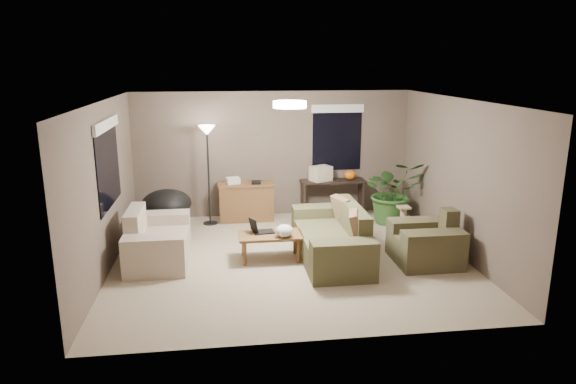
{
  "coord_description": "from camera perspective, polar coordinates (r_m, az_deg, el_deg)",
  "views": [
    {
      "loc": [
        -1.03,
        -7.61,
        3.06
      ],
      "look_at": [
        0.0,
        0.2,
        1.05
      ],
      "focal_mm": 32.0,
      "sensor_mm": 36.0,
      "label": 1
    }
  ],
  "objects": [
    {
      "name": "room_shell",
      "position": [
        7.89,
        0.19,
        1.05
      ],
      "size": [
        5.5,
        5.5,
        5.5
      ],
      "color": "tan",
      "rests_on": "ground"
    },
    {
      "name": "ceiling_fixture",
      "position": [
        7.71,
        0.2,
        9.69
      ],
      "size": [
        0.5,
        0.5,
        0.1
      ],
      "primitive_type": "cylinder",
      "color": "white",
      "rests_on": "room_shell"
    },
    {
      "name": "laptop",
      "position": [
        8.17,
        -3.21,
        -4.12
      ],
      "size": [
        0.42,
        0.27,
        0.24
      ],
      "color": "black",
      "rests_on": "coffee_table"
    },
    {
      "name": "window_back",
      "position": [
        10.43,
        5.5,
        7.24
      ],
      "size": [
        1.06,
        0.05,
        1.33
      ],
      "color": "black",
      "rests_on": "room_shell"
    },
    {
      "name": "window_left",
      "position": [
        8.19,
        -19.43,
        4.53
      ],
      "size": [
        0.05,
        1.56,
        1.33
      ],
      "color": "black",
      "rests_on": "room_shell"
    },
    {
      "name": "plastic_bag",
      "position": [
        7.96,
        -0.42,
        -4.33
      ],
      "size": [
        0.34,
        0.32,
        0.2
      ],
      "primitive_type": "ellipsoid",
      "rotation": [
        0.0,
        0.0,
        -0.28
      ],
      "color": "white",
      "rests_on": "coffee_table"
    },
    {
      "name": "cat_scratching_post",
      "position": [
        9.64,
        12.65,
        -3.21
      ],
      "size": [
        0.32,
        0.32,
        0.5
      ],
      "color": "tan",
      "rests_on": "ground"
    },
    {
      "name": "coffee_table",
      "position": [
        8.13,
        -1.96,
        -5.11
      ],
      "size": [
        1.0,
        0.55,
        0.42
      ],
      "color": "brown",
      "rests_on": "ground"
    },
    {
      "name": "pumpkin",
      "position": [
        10.37,
        6.91,
        1.89
      ],
      "size": [
        0.27,
        0.27,
        0.19
      ],
      "primitive_type": "ellipsoid",
      "rotation": [
        0.0,
        0.0,
        -0.18
      ],
      "color": "orange",
      "rests_on": "console_table"
    },
    {
      "name": "main_sofa",
      "position": [
        8.26,
        5.0,
        -5.31
      ],
      "size": [
        0.95,
        2.2,
        0.85
      ],
      "color": "brown",
      "rests_on": "ground"
    },
    {
      "name": "desk_papers",
      "position": [
        10.03,
        -5.58,
        1.24
      ],
      "size": [
        0.69,
        0.29,
        0.12
      ],
      "color": "silver",
      "rests_on": "desk"
    },
    {
      "name": "throw_pillows",
      "position": [
        8.21,
        6.8,
        -2.87
      ],
      "size": [
        0.36,
        1.4,
        0.47
      ],
      "color": "#8C7251",
      "rests_on": "main_sofa"
    },
    {
      "name": "cardboard_box",
      "position": [
        10.23,
        3.66,
        2.07
      ],
      "size": [
        0.47,
        0.43,
        0.29
      ],
      "primitive_type": "cube",
      "rotation": [
        0.0,
        0.0,
        0.43
      ],
      "color": "beige",
      "rests_on": "console_table"
    },
    {
      "name": "armchair",
      "position": [
        8.33,
        15.1,
        -5.58
      ],
      "size": [
        0.95,
        1.0,
        0.85
      ],
      "color": "#4C472E",
      "rests_on": "ground"
    },
    {
      "name": "houseplant",
      "position": [
        10.12,
        11.52,
        -0.71
      ],
      "size": [
        1.12,
        1.25,
        0.97
      ],
      "primitive_type": "imported",
      "color": "#2D5923",
      "rests_on": "ground"
    },
    {
      "name": "floor_lamp",
      "position": [
        9.73,
        -8.96,
        5.5
      ],
      "size": [
        0.32,
        0.32,
        1.91
      ],
      "color": "black",
      "rests_on": "ground"
    },
    {
      "name": "loveseat",
      "position": [
        8.38,
        -14.39,
        -5.41
      ],
      "size": [
        0.9,
        1.6,
        0.85
      ],
      "color": "beige",
      "rests_on": "ground"
    },
    {
      "name": "desk",
      "position": [
        10.15,
        -4.65,
        -1.05
      ],
      "size": [
        1.1,
        0.5,
        0.75
      ],
      "color": "brown",
      "rests_on": "ground"
    },
    {
      "name": "console_table",
      "position": [
        10.39,
        4.97,
        -0.37
      ],
      "size": [
        1.3,
        0.4,
        0.75
      ],
      "color": "black",
      "rests_on": "ground"
    },
    {
      "name": "papasan_chair",
      "position": [
        9.63,
        -13.3,
        -1.72
      ],
      "size": [
        1.08,
        1.08,
        0.8
      ],
      "color": "black",
      "rests_on": "ground"
    }
  ]
}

